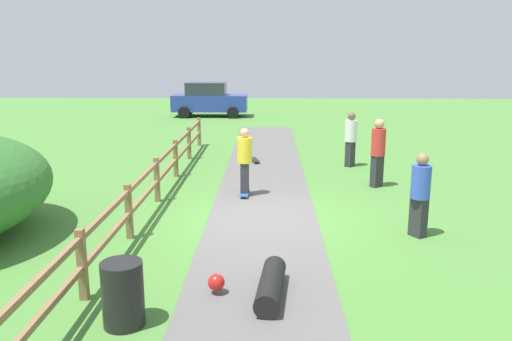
% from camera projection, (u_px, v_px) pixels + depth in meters
% --- Properties ---
extents(ground_plane, '(60.00, 60.00, 0.00)m').
position_uv_depth(ground_plane, '(262.00, 218.00, 11.36)').
color(ground_plane, '#4C8438').
extents(asphalt_path, '(2.40, 28.00, 0.02)m').
position_uv_depth(asphalt_path, '(262.00, 218.00, 11.36)').
color(asphalt_path, '#605E5B').
rests_on(asphalt_path, ground_plane).
extents(wooden_fence, '(0.12, 18.12, 1.10)m').
position_uv_depth(wooden_fence, '(144.00, 189.00, 11.27)').
color(wooden_fence, olive).
rests_on(wooden_fence, ground_plane).
extents(trash_bin, '(0.56, 0.56, 0.90)m').
position_uv_depth(trash_bin, '(123.00, 294.00, 6.85)').
color(trash_bin, black).
rests_on(trash_bin, ground_plane).
extents(skater_riding, '(0.39, 0.80, 1.73)m').
position_uv_depth(skater_riding, '(245.00, 158.00, 12.92)').
color(skater_riding, '#265999').
rests_on(skater_riding, asphalt_path).
extents(skater_fallen, '(1.20, 1.45, 0.36)m').
position_uv_depth(skater_fallen, '(266.00, 285.00, 7.67)').
color(skater_fallen, black).
rests_on(skater_fallen, asphalt_path).
extents(skateboard_loose, '(0.37, 0.82, 0.08)m').
position_uv_depth(skateboard_loose, '(255.00, 160.00, 17.08)').
color(skateboard_loose, black).
rests_on(skateboard_loose, asphalt_path).
extents(bystander_white, '(0.53, 0.53, 1.74)m').
position_uv_depth(bystander_white, '(351.00, 137.00, 16.31)').
color(bystander_white, '#2D2D33').
rests_on(bystander_white, ground_plane).
extents(bystander_blue, '(0.52, 0.52, 1.69)m').
position_uv_depth(bystander_blue, '(420.00, 191.00, 10.07)').
color(bystander_blue, '#2D2D33').
rests_on(bystander_blue, ground_plane).
extents(bystander_red, '(0.53, 0.53, 1.86)m').
position_uv_depth(bystander_red, '(378.00, 149.00, 13.80)').
color(bystander_red, '#2D2D33').
rests_on(bystander_red, ground_plane).
extents(parked_car_blue, '(4.20, 2.00, 1.92)m').
position_uv_depth(parked_car_blue, '(209.00, 99.00, 29.03)').
color(parked_car_blue, '#283D99').
rests_on(parked_car_blue, ground_plane).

